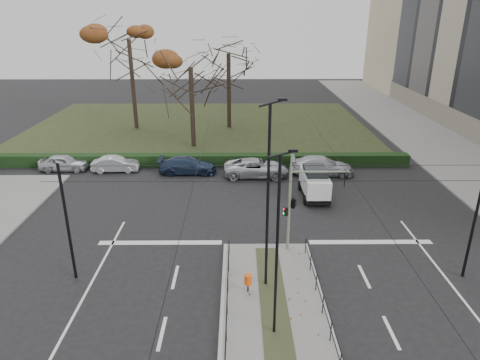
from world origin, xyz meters
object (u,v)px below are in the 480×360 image
Objects in this scene: parked_car_fourth at (256,168)px; rust_tree at (129,39)px; streetlamp_median_far at (268,197)px; parked_car_second at (115,164)px; traffic_light at (295,201)px; parked_car_third at (187,165)px; bare_tree_center at (229,59)px; streetlamp_median_near at (277,247)px; bare_tree_near at (191,73)px; white_van at (315,182)px; parked_car_fifth at (322,166)px; litter_bin at (248,280)px; parked_car_first at (64,163)px.

parked_car_fourth is 0.41× the size of rust_tree.
parked_car_second is at bearing 125.39° from streetlamp_median_far.
traffic_light is 31.02m from rust_tree.
bare_tree_center reaches higher than parked_car_third.
bare_tree_near reaches higher than streetlamp_median_near.
traffic_light is 1.24× the size of white_van.
traffic_light is 21.36m from bare_tree_near.
parked_car_fourth is 1.02× the size of parked_car_fifth.
litter_bin is 0.18× the size of parked_car_fifth.
parked_car_fifth is at bearing 68.15° from litter_bin.
streetlamp_median_near is 1.97× the size of white_van.
litter_bin is 4.38m from streetlamp_median_near.
parked_car_fifth is (11.10, -7.69, -6.32)m from bare_tree_near.
parked_car_second is 0.81× the size of parked_car_third.
traffic_light is 5.46× the size of litter_bin.
parked_car_fourth is 21.77m from rust_tree.
bare_tree_center is (-3.94, 27.00, 4.60)m from traffic_light.
parked_car_third is 0.93× the size of parked_car_fifth.
rust_tree reaches higher than parked_car_first.
litter_bin is 0.09× the size of bare_tree_near.
streetlamp_median_far is (-0.13, 3.30, 0.58)m from streetlamp_median_near.
white_van reaches higher than parked_car_fourth.
parked_car_second is 0.74× the size of parked_car_fourth.
white_van is (3.94, 13.99, -2.94)m from streetlamp_median_near.
traffic_light reaches higher than white_van.
litter_bin is at bearing -113.69° from white_van.
streetlamp_median_far is 0.71× the size of rust_tree.
parked_car_first is at bearing 143.27° from traffic_light.
parked_car_first is (-15.85, 19.56, -3.41)m from streetlamp_median_near.
bare_tree_center is (10.45, 0.33, -2.05)m from rust_tree.
bare_tree_near is at bearing 128.35° from white_van.
bare_tree_center is at bearing 94.30° from streetlamp_median_far.
rust_tree is at bearing 1.64° from parked_car_second.
bare_tree_center reaches higher than white_van.
streetlamp_median_far reaches higher than parked_car_third.
parked_car_fifth is at bearing -34.72° from bare_tree_near.
bare_tree_center is (-2.28, 30.29, 2.92)m from streetlamp_median_far.
parked_car_second is (-11.39, 16.03, -4.03)m from streetlamp_median_far.
parked_car_fourth is at bearing 89.99° from streetlamp_median_near.
traffic_light reaches higher than litter_bin.
parked_car_third is at bearing 109.20° from streetlamp_median_far.
parked_car_fourth is 1.30× the size of white_van.
litter_bin is 0.23× the size of white_van.
parked_car_first reaches higher than litter_bin.
white_van is (19.80, -5.57, 0.47)m from parked_car_first.
traffic_light is 27.67m from bare_tree_center.
streetlamp_median_near is (-1.53, -6.58, 1.10)m from traffic_light.
parked_car_first is at bearing 90.73° from parked_car_fifth.
streetlamp_median_far is 0.83× the size of bare_tree_center.
streetlamp_median_far is (-1.66, -3.29, 1.68)m from traffic_light.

